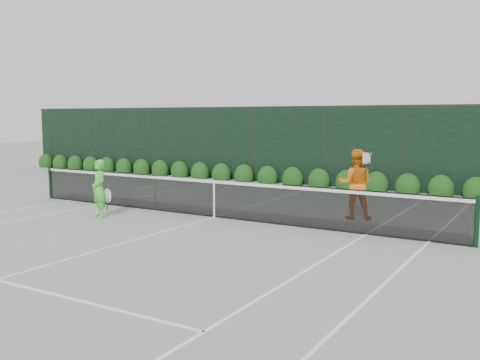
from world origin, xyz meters
The scene contains 8 objects.
ground centered at (0.00, 0.00, 0.00)m, with size 80.00×80.00×0.00m, color gray.
tennis_net centered at (-0.02, 0.00, 0.53)m, with size 12.90×0.10×1.07m.
player_woman centered at (-2.62, -1.55, 0.76)m, with size 0.68×0.55×1.53m.
player_man centered at (3.26, 1.71, 0.91)m, with size 1.06×0.93×1.82m.
court_lines centered at (0.00, 0.00, 0.01)m, with size 11.03×23.83×0.01m.
windscreen_fence centered at (0.00, -2.71, 1.51)m, with size 32.00×21.07×3.06m.
hedge_row centered at (0.00, 7.15, 0.23)m, with size 31.66×0.65×0.94m.
tennis_balls centered at (-0.98, -0.03, 0.03)m, with size 0.71×1.44×0.07m.
Camera 1 is at (7.75, -11.60, 2.65)m, focal length 40.00 mm.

